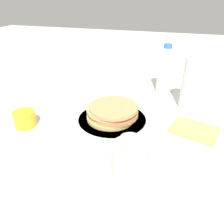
% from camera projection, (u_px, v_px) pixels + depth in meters
% --- Properties ---
extents(ground_plane, '(4.00, 4.00, 0.00)m').
position_uv_depth(ground_plane, '(108.00, 121.00, 0.81)').
color(ground_plane, silver).
extents(plate, '(0.27, 0.27, 0.01)m').
position_uv_depth(plate, '(112.00, 120.00, 0.81)').
color(plate, silver).
rests_on(plate, ground_plane).
extents(pancake_stack, '(0.19, 0.18, 0.05)m').
position_uv_depth(pancake_stack, '(112.00, 112.00, 0.80)').
color(pancake_stack, '#DABB6D').
rests_on(pancake_stack, plate).
extents(juice_glass, '(0.08, 0.08, 0.06)m').
position_uv_depth(juice_glass, '(25.00, 119.00, 0.77)').
color(juice_glass, yellow).
rests_on(juice_glass, ground_plane).
extents(cream_jug, '(0.10, 0.10, 0.11)m').
position_uv_depth(cream_jug, '(129.00, 157.00, 0.57)').
color(cream_jug, beige).
rests_on(cream_jug, ground_plane).
extents(water_bottle_near, '(0.07, 0.07, 0.22)m').
position_uv_depth(water_bottle_near, '(165.00, 71.00, 0.99)').
color(water_bottle_near, white).
rests_on(water_bottle_near, ground_plane).
extents(water_bottle_mid, '(0.08, 0.08, 0.23)m').
position_uv_depth(water_bottle_mid, '(192.00, 83.00, 0.85)').
color(water_bottle_mid, silver).
rests_on(water_bottle_mid, ground_plane).
extents(napkin, '(0.17, 0.14, 0.02)m').
position_uv_depth(napkin, '(194.00, 130.00, 0.74)').
color(napkin, '#E5D166').
rests_on(napkin, ground_plane).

